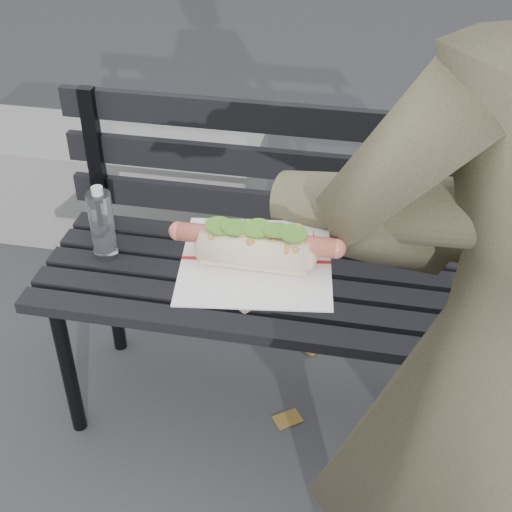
# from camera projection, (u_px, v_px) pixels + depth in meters

# --- Properties ---
(park_bench) EXTENTS (1.50, 0.44, 0.88)m
(park_bench) POSITION_uv_depth(u_px,v_px,m) (327.00, 256.00, 1.83)
(park_bench) COLOR black
(park_bench) RESTS_ON ground
(concrete_block) EXTENTS (1.20, 0.40, 0.40)m
(concrete_block) POSITION_uv_depth(u_px,v_px,m) (107.00, 183.00, 2.77)
(concrete_block) COLOR slate
(concrete_block) RESTS_ON ground
(held_hotdog) EXTENTS (0.62, 0.30, 0.20)m
(held_hotdog) POSITION_uv_depth(u_px,v_px,m) (409.00, 225.00, 0.90)
(held_hotdog) COLOR #42412C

